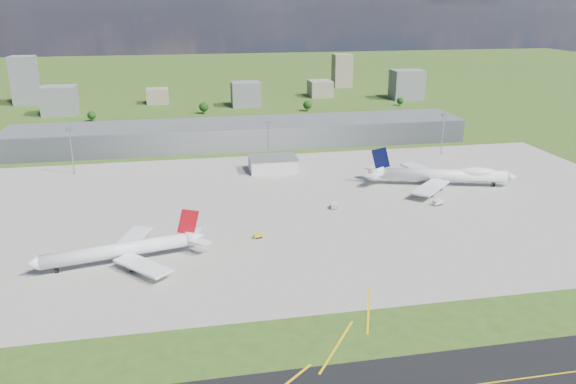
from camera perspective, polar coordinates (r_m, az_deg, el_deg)
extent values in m
plane|color=#335119|center=(366.49, -4.40, 4.25)|extent=(1400.00, 1400.00, 0.00)
cube|color=gray|center=(264.10, 0.55, -1.56)|extent=(360.00, 190.00, 0.08)
cube|color=slate|center=(379.19, -4.70, 5.91)|extent=(300.00, 42.00, 15.00)
cube|color=silver|center=(318.95, -1.58, 2.81)|extent=(26.00, 16.00, 8.00)
cylinder|color=gray|center=(332.97, -21.11, 3.74)|extent=(0.70, 0.70, 25.00)
cube|color=gray|center=(330.13, -21.37, 5.88)|extent=(3.50, 2.00, 1.20)
cylinder|color=gray|center=(331.05, -2.02, 4.93)|extent=(0.70, 0.70, 25.00)
cube|color=gray|center=(328.20, -2.05, 7.10)|extent=(3.50, 2.00, 1.20)
cylinder|color=gray|center=(364.04, 15.43, 5.55)|extent=(0.70, 0.70, 25.00)
cube|color=gray|center=(361.45, 15.60, 7.52)|extent=(3.50, 2.00, 1.20)
cylinder|color=white|center=(217.20, -17.10, -5.73)|extent=(52.29, 16.10, 5.41)
cone|color=white|center=(217.17, -24.59, -6.68)|extent=(5.53, 6.23, 5.41)
cone|color=white|center=(220.90, -9.44, -4.48)|extent=(8.18, 6.78, 5.41)
cube|color=maroon|center=(217.77, -17.53, -6.19)|extent=(42.42, 11.03, 1.17)
cube|color=white|center=(206.90, -14.54, -7.24)|extent=(21.70, 22.87, 0.81)
cube|color=white|center=(230.23, -15.54, -4.59)|extent=(14.99, 24.81, 0.81)
cube|color=maroon|center=(217.98, -10.11, -3.00)|extent=(8.88, 2.30, 10.90)
cylinder|color=#38383D|center=(210.46, -15.24, -7.36)|extent=(5.45, 3.85, 2.89)
cylinder|color=#38383D|center=(227.60, -15.93, -5.37)|extent=(5.45, 3.85, 2.89)
cube|color=black|center=(215.53, -15.45, -6.88)|extent=(1.64, 1.36, 2.25)
cube|color=black|center=(222.87, -15.75, -6.03)|extent=(1.64, 1.36, 2.25)
cube|color=black|center=(218.38, -22.44, -7.34)|extent=(1.64, 1.36, 2.25)
cylinder|color=white|center=(304.86, 15.58, 1.66)|extent=(62.97, 23.30, 6.36)
cone|color=white|center=(313.24, 21.76, 1.45)|extent=(6.66, 7.51, 6.36)
cone|color=white|center=(299.84, 8.84, 2.02)|extent=(9.62, 8.34, 6.36)
cube|color=#1C299D|center=(305.82, 15.92, 1.30)|extent=(50.93, 16.60, 1.33)
ellipsoid|color=white|center=(307.91, 18.63, 1.90)|extent=(21.32, 11.62, 5.73)
cube|color=white|center=(318.49, 13.44, 2.23)|extent=(16.03, 30.02, 0.92)
cube|color=white|center=(289.13, 14.29, 0.46)|extent=(26.93, 26.61, 0.92)
cube|color=#060A32|center=(297.99, 9.40, 3.39)|extent=(9.98, 3.25, 12.40)
cylinder|color=#38383D|center=(313.68, 14.27, 1.53)|extent=(6.32, 4.68, 3.28)
cylinder|color=#38383D|center=(322.45, 12.96, 2.11)|extent=(6.32, 4.68, 3.28)
cylinder|color=#38383D|center=(296.34, 14.81, 0.47)|extent=(6.32, 4.68, 3.28)
cylinder|color=#38383D|center=(285.73, 13.97, -0.15)|extent=(6.32, 4.68, 3.28)
cube|color=black|center=(309.36, 14.24, 1.18)|extent=(1.91, 1.63, 2.56)
cube|color=black|center=(300.69, 14.51, 0.65)|extent=(1.91, 1.63, 2.56)
cube|color=black|center=(312.02, 20.13, 0.74)|extent=(1.91, 1.63, 2.56)
cube|color=#F5B50E|center=(230.62, -3.04, -4.44)|extent=(3.79, 2.66, 1.38)
cube|color=black|center=(230.90, -3.04, -4.59)|extent=(3.31, 2.65, 0.70)
cube|color=silver|center=(263.05, 4.71, -1.36)|extent=(3.92, 5.62, 2.27)
cube|color=black|center=(263.44, 4.70, -1.59)|extent=(3.76, 4.93, 0.70)
cube|color=silver|center=(275.64, 14.95, -1.01)|extent=(5.50, 4.26, 2.22)
cube|color=black|center=(276.01, 14.94, -1.22)|extent=(4.88, 4.04, 0.70)
cube|color=slate|center=(518.75, -22.21, 8.61)|extent=(28.00, 22.00, 24.00)
cube|color=gray|center=(549.54, -13.10, 9.49)|extent=(20.00, 18.00, 14.00)
cube|color=slate|center=(522.26, -4.31, 9.89)|extent=(26.00, 20.00, 22.00)
cube|color=gray|center=(575.96, 3.28, 10.45)|extent=(22.00, 24.00, 16.00)
cube|color=slate|center=(572.00, 11.97, 10.63)|extent=(30.00, 22.00, 28.00)
cube|color=slate|center=(584.08, -25.17, 10.24)|extent=(22.00, 20.00, 44.00)
cube|color=gray|center=(642.48, 5.51, 12.18)|extent=(20.00, 18.00, 36.00)
cylinder|color=#382314|center=(481.46, -19.28, 6.97)|extent=(0.70, 0.70, 3.00)
sphere|color=black|center=(480.83, -19.32, 7.36)|extent=(6.75, 6.75, 6.75)
cylinder|color=#382314|center=(491.28, -8.54, 8.08)|extent=(0.70, 0.70, 3.60)
sphere|color=black|center=(490.55, -8.57, 8.54)|extent=(8.10, 8.10, 8.10)
cylinder|color=#382314|center=(498.13, 1.98, 8.41)|extent=(0.70, 0.70, 3.40)
sphere|color=black|center=(497.45, 1.99, 8.84)|extent=(7.65, 7.65, 7.65)
cylinder|color=#382314|center=(534.42, 11.31, 8.74)|extent=(0.70, 0.70, 2.80)
sphere|color=black|center=(533.89, 11.33, 9.08)|extent=(6.30, 6.30, 6.30)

